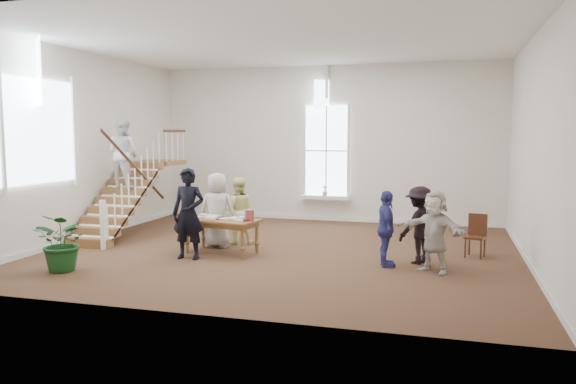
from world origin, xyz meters
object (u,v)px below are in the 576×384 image
(woman_cluster_c, at_px, (434,231))
(woman_cluster_a, at_px, (386,229))
(person_yellow, at_px, (238,211))
(elderly_woman, at_px, (217,210))
(library_table, at_px, (221,223))
(police_officer, at_px, (188,214))
(woman_cluster_b, at_px, (419,225))
(floor_plant, at_px, (64,242))
(side_chair, at_px, (476,233))

(woman_cluster_c, bearing_deg, woman_cluster_a, -160.71)
(person_yellow, relative_size, woman_cluster_c, 1.01)
(elderly_woman, height_order, person_yellow, elderly_woman)
(library_table, bearing_deg, police_officer, -113.22)
(library_table, height_order, woman_cluster_a, woman_cluster_a)
(woman_cluster_b, relative_size, woman_cluster_c, 1.00)
(floor_plant, relative_size, side_chair, 1.23)
(library_table, bearing_deg, elderly_woman, 129.83)
(woman_cluster_b, height_order, woman_cluster_c, woman_cluster_b)
(police_officer, distance_m, woman_cluster_b, 4.63)
(woman_cluster_a, xyz_separation_m, woman_cluster_c, (0.90, -0.20, 0.03))
(elderly_woman, relative_size, side_chair, 1.89)
(person_yellow, distance_m, woman_cluster_c, 4.70)
(police_officer, xyz_separation_m, woman_cluster_c, (4.85, 0.22, -0.17))
(elderly_woman, height_order, side_chair, elderly_woman)
(floor_plant, bearing_deg, police_officer, 42.30)
(library_table, xyz_separation_m, side_chair, (5.22, 1.17, -0.17))
(library_table, relative_size, side_chair, 1.90)
(person_yellow, distance_m, side_chair, 5.27)
(police_officer, distance_m, woman_cluster_a, 3.97)
(police_officer, distance_m, person_yellow, 1.80)
(woman_cluster_c, bearing_deg, police_officer, -145.57)
(library_table, distance_m, side_chair, 5.36)
(police_officer, bearing_deg, person_yellow, 75.23)
(woman_cluster_a, bearing_deg, police_officer, 81.69)
(police_officer, height_order, person_yellow, police_officer)
(police_officer, distance_m, floor_plant, 2.41)
(elderly_woman, height_order, woman_cluster_b, elderly_woman)
(side_chair, bearing_deg, woman_cluster_a, -124.55)
(elderly_woman, height_order, woman_cluster_a, elderly_woman)
(elderly_woman, distance_m, floor_plant, 3.42)
(floor_plant, height_order, side_chair, floor_plant)
(police_officer, relative_size, elderly_woman, 1.10)
(woman_cluster_b, distance_m, floor_plant, 6.78)
(woman_cluster_a, bearing_deg, woman_cluster_b, -67.53)
(police_officer, distance_m, elderly_woman, 1.26)
(police_officer, relative_size, floor_plant, 1.70)
(woman_cluster_a, relative_size, woman_cluster_c, 0.96)
(police_officer, xyz_separation_m, woman_cluster_b, (4.55, 0.87, -0.17))
(person_yellow, distance_m, floor_plant, 3.99)
(side_chair, bearing_deg, floor_plant, -139.12)
(elderly_woman, xyz_separation_m, woman_cluster_c, (4.75, -1.03, -0.08))
(person_yellow, distance_m, woman_cluster_a, 3.79)
(floor_plant, bearing_deg, woman_cluster_a, 19.51)
(elderly_woman, distance_m, woman_cluster_c, 4.86)
(library_table, relative_size, elderly_woman, 1.01)
(person_yellow, height_order, woman_cluster_c, person_yellow)
(library_table, bearing_deg, woman_cluster_b, 13.39)
(woman_cluster_c, bearing_deg, person_yellow, -167.15)
(library_table, distance_m, elderly_woman, 0.71)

